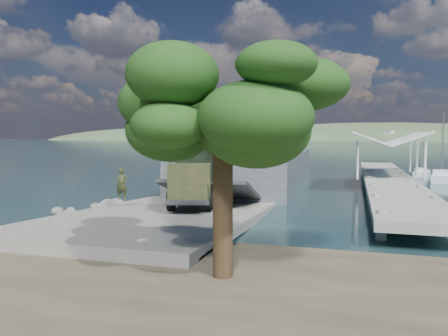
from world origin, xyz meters
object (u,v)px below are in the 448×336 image
(sailboat_far, at_px, (422,174))
(military_truck, at_px, (194,175))
(pier, at_px, (387,172))
(landing_craft, at_px, (257,174))
(sailboat_near, at_px, (441,178))
(overhang_tree, at_px, (211,106))
(soldier, at_px, (122,190))

(sailboat_far, bearing_deg, military_truck, -104.94)
(pier, height_order, military_truck, pier)
(sailboat_far, bearing_deg, landing_craft, -130.31)
(military_truck, xyz_separation_m, sailboat_far, (17.69, 31.45, -2.00))
(sailboat_near, xyz_separation_m, overhang_tree, (-13.36, -38.07, 5.34))
(landing_craft, bearing_deg, soldier, -102.97)
(landing_craft, height_order, overhang_tree, landing_craft)
(pier, relative_size, military_truck, 5.36)
(soldier, bearing_deg, overhang_tree, -65.54)
(military_truck, relative_size, sailboat_near, 1.09)
(soldier, height_order, overhang_tree, overhang_tree)
(landing_craft, xyz_separation_m, military_truck, (0.03, -18.92, 1.43))
(military_truck, distance_m, sailboat_far, 36.14)
(pier, relative_size, sailboat_far, 7.34)
(soldier, distance_m, sailboat_near, 35.75)
(pier, relative_size, sailboat_near, 5.85)
(soldier, relative_size, sailboat_near, 0.26)
(landing_craft, xyz_separation_m, overhang_tree, (5.47, -31.72, 4.85))
(sailboat_near, height_order, overhang_tree, sailboat_near)
(soldier, bearing_deg, landing_craft, 62.82)
(military_truck, relative_size, soldier, 4.18)
(landing_craft, height_order, sailboat_far, landing_craft)
(landing_craft, xyz_separation_m, sailboat_far, (17.72, 12.53, -0.57))
(overhang_tree, bearing_deg, sailboat_near, 70.66)
(sailboat_near, bearing_deg, military_truck, -115.24)
(landing_craft, xyz_separation_m, soldier, (-3.77, -21.33, 0.59))
(landing_craft, relative_size, sailboat_far, 6.17)
(pier, distance_m, soldier, 24.62)
(landing_craft, distance_m, military_truck, 18.97)
(overhang_tree, bearing_deg, landing_craft, 99.78)
(pier, height_order, overhang_tree, overhang_tree)
(overhang_tree, bearing_deg, military_truck, 113.03)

